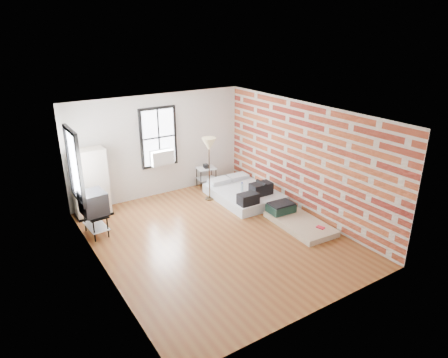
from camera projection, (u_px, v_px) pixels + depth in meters
ground at (217, 237)px, 8.98m from camera, size 6.00×6.00×0.00m
room_shell at (217, 158)px, 8.75m from camera, size 5.02×6.02×2.80m
mattress_main at (244, 193)px, 10.89m from camera, size 1.52×2.04×0.64m
mattress_bare at (295, 220)px, 9.56m from camera, size 1.00×1.77×0.37m
wardrobe at (90, 183)px, 9.75m from camera, size 0.88×0.52×1.72m
side_table at (206, 172)px, 11.61m from camera, size 0.59×0.50×0.70m
floor_lamp at (209, 147)px, 10.42m from camera, size 0.37×0.37×1.73m
tv_stand at (94, 204)px, 8.87m from camera, size 0.56×0.76×1.04m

